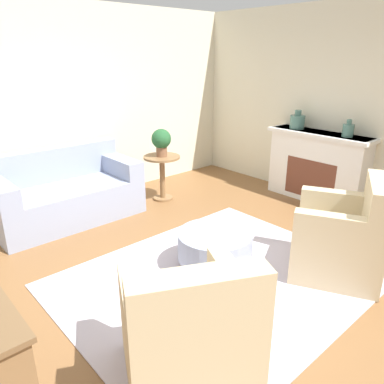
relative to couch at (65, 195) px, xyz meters
The scene contains 13 objects.
ground_plane 2.49m from the couch, 79.69° to the right, with size 16.00×16.00×0.00m, color brown.
wall_back 1.29m from the couch, 53.45° to the left, with size 9.92×0.12×2.80m.
wall_right 4.28m from the couch, 35.81° to the right, with size 0.12×9.72×2.80m.
rug 2.49m from the couch, 79.69° to the right, with size 2.90×2.38×0.01m.
couch is the anchor object (origin of this frame).
armchair_left 3.20m from the couch, 100.47° to the right, with size 1.08×1.09×1.01m.
armchair_right 3.47m from the couch, 65.06° to the right, with size 1.08×1.09×1.01m.
ottoman_table 2.31m from the couch, 75.31° to the right, with size 0.76×0.76×0.40m.
side_table 1.44m from the couch, 11.77° to the right, with size 0.54×0.54×0.68m.
fireplace 3.64m from the couch, 30.85° to the right, with size 0.44×1.56×1.04m.
vase_mantel_near 3.52m from the couch, 25.22° to the right, with size 0.22×0.22×0.28m.
vase_mantel_far 3.92m from the couch, 36.10° to the right, with size 0.15×0.15×0.24m.
potted_plant_on_side_table 1.55m from the couch, 11.77° to the right, with size 0.29×0.29×0.41m.
Camera 1 is at (-2.30, -2.18, 2.11)m, focal length 35.00 mm.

